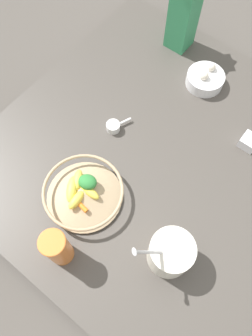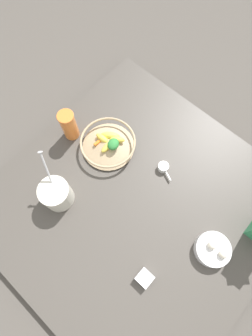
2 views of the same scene
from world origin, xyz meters
The scene contains 9 objects.
ground_plane centered at (0.00, 0.00, 0.00)m, with size 6.00×6.00×0.00m, color #4C4742.
countertop centered at (0.00, 0.00, 0.02)m, with size 1.09×1.09×0.04m.
fruit_bowl centered at (0.27, -0.11, 0.08)m, with size 0.24×0.24×0.08m.
milk_carton centered at (-0.44, -0.24, 0.20)m, with size 0.09×0.09×0.31m.
yogurt_tub centered at (0.26, 0.20, 0.11)m, with size 0.16×0.13×0.25m.
drinking_cup centered at (0.44, -0.05, 0.13)m, with size 0.07×0.07×0.16m.
spice_jar centered at (-0.21, 0.19, 0.06)m, with size 0.05×0.05×0.04m.
measuring_scoop centered at (0.02, -0.19, 0.06)m, with size 0.09×0.05×0.03m.
garlic_bowl centered at (-0.33, -0.06, 0.07)m, with size 0.13×0.13×0.07m.
Camera 1 is at (0.46, 0.20, 1.00)m, focal length 35.00 mm.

